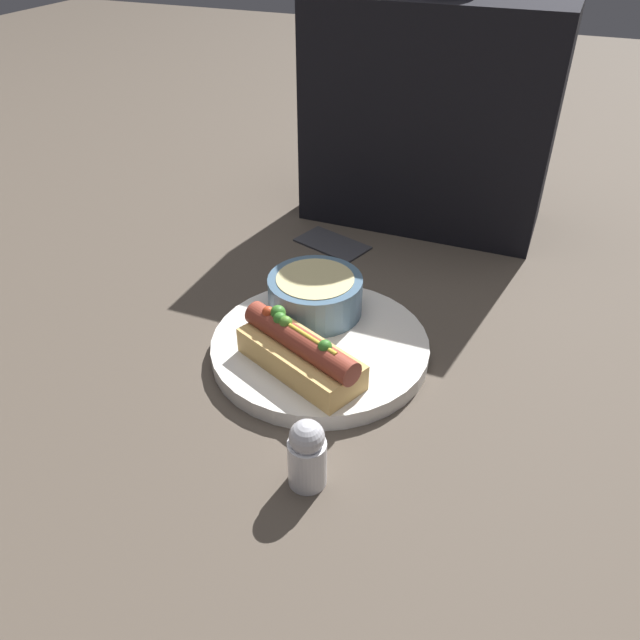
{
  "coord_description": "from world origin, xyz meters",
  "views": [
    {
      "loc": [
        0.21,
        -0.52,
        0.45
      ],
      "look_at": [
        0.0,
        0.0,
        0.05
      ],
      "focal_mm": 35.0,
      "sensor_mm": 36.0,
      "label": 1
    }
  ],
  "objects_px": {
    "spoon": "(285,308)",
    "hot_dog": "(298,351)",
    "soup_bowl": "(315,293)",
    "salt_shaker": "(307,454)",
    "seated_diner": "(431,106)"
  },
  "relations": [
    {
      "from": "spoon",
      "to": "seated_diner",
      "type": "xyz_separation_m",
      "value": [
        0.08,
        0.36,
        0.15
      ]
    },
    {
      "from": "hot_dog",
      "to": "seated_diner",
      "type": "relative_size",
      "value": 0.36
    },
    {
      "from": "spoon",
      "to": "hot_dog",
      "type": "bearing_deg",
      "value": -160.95
    },
    {
      "from": "salt_shaker",
      "to": "seated_diner",
      "type": "xyz_separation_m",
      "value": [
        -0.04,
        0.57,
        0.14
      ]
    },
    {
      "from": "spoon",
      "to": "seated_diner",
      "type": "height_order",
      "value": "seated_diner"
    },
    {
      "from": "hot_dog",
      "to": "salt_shaker",
      "type": "xyz_separation_m",
      "value": [
        0.06,
        -0.12,
        -0.01
      ]
    },
    {
      "from": "salt_shaker",
      "to": "seated_diner",
      "type": "relative_size",
      "value": 0.17
    },
    {
      "from": "spoon",
      "to": "salt_shaker",
      "type": "xyz_separation_m",
      "value": [
        0.12,
        -0.22,
        0.01
      ]
    },
    {
      "from": "hot_dog",
      "to": "soup_bowl",
      "type": "xyz_separation_m",
      "value": [
        -0.02,
        0.11,
        0.0
      ]
    },
    {
      "from": "hot_dog",
      "to": "spoon",
      "type": "xyz_separation_m",
      "value": [
        -0.06,
        0.09,
        -0.02
      ]
    },
    {
      "from": "soup_bowl",
      "to": "salt_shaker",
      "type": "xyz_separation_m",
      "value": [
        0.09,
        -0.23,
        -0.01
      ]
    },
    {
      "from": "hot_dog",
      "to": "soup_bowl",
      "type": "relative_size",
      "value": 1.37
    },
    {
      "from": "soup_bowl",
      "to": "seated_diner",
      "type": "xyz_separation_m",
      "value": [
        0.04,
        0.34,
        0.13
      ]
    },
    {
      "from": "hot_dog",
      "to": "spoon",
      "type": "height_order",
      "value": "hot_dog"
    },
    {
      "from": "hot_dog",
      "to": "soup_bowl",
      "type": "distance_m",
      "value": 0.11
    }
  ]
}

